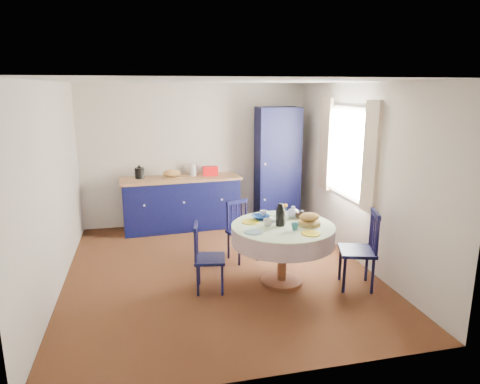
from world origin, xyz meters
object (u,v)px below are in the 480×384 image
at_px(pantry_cabinet, 277,167).
at_px(kitchen_counter, 181,202).
at_px(mug_b, 295,227).
at_px(chair_far, 242,230).
at_px(mug_c, 300,216).
at_px(cobalt_bowl, 261,217).
at_px(dining_table, 283,234).
at_px(mug_a, 268,222).
at_px(chair_right, 361,249).
at_px(chair_left, 207,257).
at_px(mug_d, 264,214).

bearing_deg(pantry_cabinet, kitchen_counter, 178.42).
height_order(pantry_cabinet, mug_b, pantry_cabinet).
xyz_separation_m(chair_far, mug_b, (0.39, -1.11, 0.38)).
relative_size(mug_c, cobalt_bowl, 0.53).
bearing_deg(cobalt_bowl, pantry_cabinet, 66.90).
bearing_deg(dining_table, pantry_cabinet, 74.07).
height_order(mug_a, cobalt_bowl, mug_a).
height_order(kitchen_counter, dining_table, kitchen_counter).
height_order(chair_right, mug_c, chair_right).
relative_size(mug_a, mug_c, 0.95).
bearing_deg(chair_left, mug_d, -55.36).
xyz_separation_m(kitchen_counter, cobalt_bowl, (0.82, -2.21, 0.33)).
bearing_deg(mug_c, chair_far, 130.24).
relative_size(mug_d, cobalt_bowl, 0.40).
bearing_deg(chair_left, mug_c, -72.22).
bearing_deg(chair_far, chair_right, -63.85).
relative_size(chair_far, mug_c, 7.10).
distance_m(kitchen_counter, pantry_cabinet, 1.81).
distance_m(chair_right, cobalt_bowl, 1.30).
distance_m(pantry_cabinet, chair_right, 2.76).
height_order(kitchen_counter, mug_d, kitchen_counter).
relative_size(mug_a, mug_d, 1.24).
bearing_deg(dining_table, mug_b, -72.98).
distance_m(chair_left, chair_right, 1.89).
bearing_deg(mug_c, chair_left, -172.65).
distance_m(mug_a, cobalt_bowl, 0.28).
bearing_deg(mug_c, mug_d, 153.81).
distance_m(pantry_cabinet, mug_b, 2.69).
bearing_deg(chair_right, mug_d, -106.24).
height_order(chair_left, cobalt_bowl, chair_left).
bearing_deg(mug_a, dining_table, -4.33).
height_order(pantry_cabinet, chair_far, pantry_cabinet).
relative_size(pantry_cabinet, chair_far, 2.46).
bearing_deg(chair_left, chair_right, -89.91).
bearing_deg(chair_right, chair_left, -82.41).
distance_m(kitchen_counter, chair_right, 3.41).
height_order(dining_table, mug_a, dining_table).
distance_m(dining_table, mug_c, 0.37).
distance_m(mug_b, cobalt_bowl, 0.58).
bearing_deg(chair_far, chair_left, -145.25).
height_order(chair_left, mug_a, mug_a).
height_order(pantry_cabinet, chair_left, pantry_cabinet).
distance_m(mug_a, mug_c, 0.51).
bearing_deg(cobalt_bowl, mug_c, -12.34).
bearing_deg(mug_b, mug_c, 62.05).
bearing_deg(chair_far, kitchen_counter, 94.68).
bearing_deg(dining_table, cobalt_bowl, 126.05).
xyz_separation_m(dining_table, mug_a, (-0.20, 0.02, 0.17)).
bearing_deg(mug_b, dining_table, 107.02).
xyz_separation_m(chair_far, chair_right, (1.22, -1.21, 0.06)).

